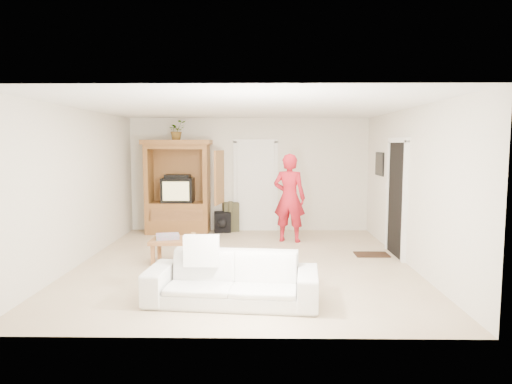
# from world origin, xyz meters

# --- Properties ---
(floor) EXTENTS (6.00, 6.00, 0.00)m
(floor) POSITION_xyz_m (0.00, 0.00, 0.00)
(floor) COLOR tan
(floor) RESTS_ON ground
(ceiling) EXTENTS (6.00, 6.00, 0.00)m
(ceiling) POSITION_xyz_m (0.00, 0.00, 2.60)
(ceiling) COLOR white
(ceiling) RESTS_ON floor
(wall_back) EXTENTS (5.50, 0.00, 5.50)m
(wall_back) POSITION_xyz_m (0.00, 3.00, 1.30)
(wall_back) COLOR silver
(wall_back) RESTS_ON floor
(wall_front) EXTENTS (5.50, 0.00, 5.50)m
(wall_front) POSITION_xyz_m (0.00, -3.00, 1.30)
(wall_front) COLOR silver
(wall_front) RESTS_ON floor
(wall_left) EXTENTS (0.00, 6.00, 6.00)m
(wall_left) POSITION_xyz_m (-2.75, 0.00, 1.30)
(wall_left) COLOR silver
(wall_left) RESTS_ON floor
(wall_right) EXTENTS (0.00, 6.00, 6.00)m
(wall_right) POSITION_xyz_m (2.75, 0.00, 1.30)
(wall_right) COLOR silver
(wall_right) RESTS_ON floor
(armoire) EXTENTS (1.82, 1.14, 2.10)m
(armoire) POSITION_xyz_m (-1.58, 2.66, 0.91)
(armoire) COLOR brown
(armoire) RESTS_ON floor
(door_back) EXTENTS (0.85, 0.05, 2.04)m
(door_back) POSITION_xyz_m (0.15, 2.97, 1.02)
(door_back) COLOR white
(door_back) RESTS_ON floor
(doorway_right) EXTENTS (0.05, 0.90, 2.04)m
(doorway_right) POSITION_xyz_m (2.73, 0.60, 1.02)
(doorway_right) COLOR black
(doorway_right) RESTS_ON floor
(framed_picture) EXTENTS (0.03, 0.60, 0.48)m
(framed_picture) POSITION_xyz_m (2.73, 1.90, 1.60)
(framed_picture) COLOR black
(framed_picture) RESTS_ON wall_right
(doormat) EXTENTS (0.60, 0.40, 0.02)m
(doormat) POSITION_xyz_m (2.30, 0.60, 0.01)
(doormat) COLOR #382316
(doormat) RESTS_ON floor
(plant) EXTENTS (0.51, 0.50, 0.43)m
(plant) POSITION_xyz_m (-1.60, 2.63, 2.31)
(plant) COLOR #4C7238
(plant) RESTS_ON armoire
(man) EXTENTS (0.76, 0.61, 1.82)m
(man) POSITION_xyz_m (0.86, 1.75, 0.91)
(man) COLOR red
(man) RESTS_ON floor
(sofa) EXTENTS (2.22, 1.03, 0.63)m
(sofa) POSITION_xyz_m (-0.07, -1.93, 0.31)
(sofa) COLOR silver
(sofa) RESTS_ON floor
(coffee_table) EXTENTS (1.11, 0.61, 0.41)m
(coffee_table) POSITION_xyz_m (-1.01, 0.02, 0.36)
(coffee_table) COLOR #945933
(coffee_table) RESTS_ON floor
(towel) EXTENTS (0.44, 0.37, 0.08)m
(towel) POSITION_xyz_m (-1.30, 0.02, 0.45)
(towel) COLOR #D94891
(towel) RESTS_ON coffee_table
(candle) EXTENTS (0.08, 0.08, 0.10)m
(candle) POSITION_xyz_m (-0.86, 0.07, 0.46)
(candle) COLOR tan
(candle) RESTS_ON coffee_table
(backpack_black) EXTENTS (0.40, 0.26, 0.46)m
(backpack_black) POSITION_xyz_m (-0.60, 2.67, 0.23)
(backpack_black) COLOR black
(backpack_black) RESTS_ON floor
(backpack_olive) EXTENTS (0.41, 0.34, 0.67)m
(backpack_olive) POSITION_xyz_m (-0.42, 2.85, 0.34)
(backpack_olive) COLOR #47442B
(backpack_olive) RESTS_ON floor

